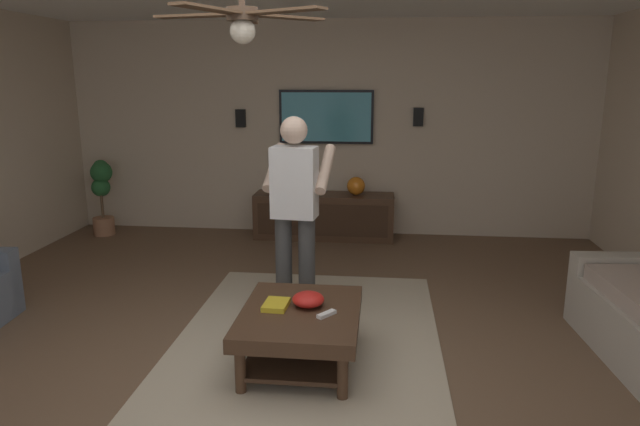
{
  "coord_description": "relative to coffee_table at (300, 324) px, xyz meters",
  "views": [
    {
      "loc": [
        -3.41,
        -0.69,
        1.94
      ],
      "look_at": [
        0.87,
        -0.21,
        0.91
      ],
      "focal_mm": 32.04,
      "sensor_mm": 36.0,
      "label": 1
    }
  ],
  "objects": [
    {
      "name": "ground_plane",
      "position": [
        -0.17,
        0.16,
        -0.3
      ],
      "size": [
        8.79,
        8.79,
        0.0
      ],
      "primitive_type": "plane",
      "color": "brown"
    },
    {
      "name": "wall_back_tv",
      "position": [
        3.54,
        0.16,
        1.01
      ],
      "size": [
        0.1,
        6.68,
        2.62
      ],
      "primitive_type": "cube",
      "color": "#C6B299",
      "rests_on": "ground"
    },
    {
      "name": "area_rug",
      "position": [
        0.2,
        -0.0,
        -0.29
      ],
      "size": [
        3.18,
        1.98,
        0.01
      ],
      "primitive_type": "cube",
      "color": "tan",
      "rests_on": "ground"
    },
    {
      "name": "coffee_table",
      "position": [
        0.0,
        0.0,
        0.0
      ],
      "size": [
        1.0,
        0.8,
        0.4
      ],
      "color": "#422B1C",
      "rests_on": "ground"
    },
    {
      "name": "media_console",
      "position": [
        3.21,
        0.17,
        -0.02
      ],
      "size": [
        0.45,
        1.7,
        0.55
      ],
      "rotation": [
        0.0,
        0.0,
        3.14
      ],
      "color": "#422B1C",
      "rests_on": "ground"
    },
    {
      "name": "tv",
      "position": [
        3.45,
        0.17,
        1.17
      ],
      "size": [
        0.05,
        1.16,
        0.65
      ],
      "rotation": [
        0.0,
        0.0,
        3.14
      ],
      "color": "black"
    },
    {
      "name": "person_standing",
      "position": [
        0.94,
        0.17,
        0.64
      ],
      "size": [
        0.57,
        0.58,
        1.64
      ],
      "rotation": [
        0.0,
        0.0,
        -0.1
      ],
      "color": "#3F3F3F",
      "rests_on": "ground"
    },
    {
      "name": "potted_plant_tall",
      "position": [
        3.09,
        2.96,
        0.26
      ],
      "size": [
        0.34,
        0.27,
        0.93
      ],
      "color": "#9E6B4C",
      "rests_on": "ground"
    },
    {
      "name": "bowl",
      "position": [
        0.07,
        -0.04,
        0.15
      ],
      "size": [
        0.22,
        0.22,
        0.1
      ],
      "primitive_type": "ellipsoid",
      "color": "red",
      "rests_on": "coffee_table"
    },
    {
      "name": "remote_white",
      "position": [
        -0.08,
        -0.19,
        0.12
      ],
      "size": [
        0.15,
        0.13,
        0.02
      ],
      "primitive_type": "cube",
      "rotation": [
        0.0,
        0.0,
        5.62
      ],
      "color": "white",
      "rests_on": "coffee_table"
    },
    {
      "name": "book",
      "position": [
        0.03,
        0.17,
        0.12
      ],
      "size": [
        0.23,
        0.17,
        0.04
      ],
      "primitive_type": "cube",
      "rotation": [
        0.0,
        0.0,
        6.23
      ],
      "color": "gold",
      "rests_on": "coffee_table"
    },
    {
      "name": "vase_round",
      "position": [
        3.21,
        -0.22,
        0.36
      ],
      "size": [
        0.22,
        0.22,
        0.22
      ],
      "primitive_type": "sphere",
      "color": "orange",
      "rests_on": "media_console"
    },
    {
      "name": "wall_speaker_left",
      "position": [
        3.46,
        -0.95,
        1.18
      ],
      "size": [
        0.06,
        0.12,
        0.22
      ],
      "primitive_type": "cube",
      "color": "black"
    },
    {
      "name": "wall_speaker_right",
      "position": [
        3.46,
        1.24,
        1.14
      ],
      "size": [
        0.06,
        0.12,
        0.22
      ],
      "primitive_type": "cube",
      "color": "black"
    },
    {
      "name": "ceiling_fan",
      "position": [
        0.07,
        0.35,
        2.0
      ],
      "size": [
        1.18,
        1.16,
        0.46
      ],
      "color": "#4C3828"
    }
  ]
}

